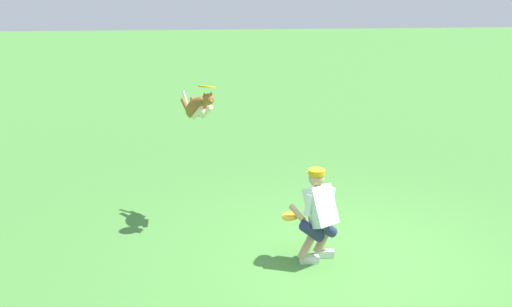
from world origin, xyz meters
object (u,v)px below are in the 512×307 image
at_px(dog, 198,107).
at_px(frisbee_held, 290,216).
at_px(frisbee_flying, 207,87).
at_px(person, 319,213).

relative_size(dog, frisbee_held, 4.36).
bearing_deg(frisbee_flying, frisbee_held, 132.97).
relative_size(frisbee_flying, frisbee_held, 1.16).
height_order(person, frisbee_held, person).
distance_m(person, dog, 2.54).
bearing_deg(dog, frisbee_flying, -1.40).
bearing_deg(person, dog, 12.06).
bearing_deg(dog, frisbee_held, 14.03).
distance_m(person, frisbee_flying, 2.45).
height_order(dog, frisbee_held, dog).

